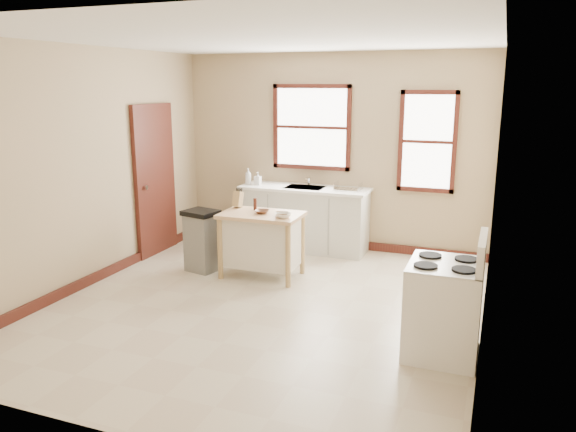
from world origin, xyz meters
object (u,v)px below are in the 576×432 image
object	(u,v)px
dish_rack	(348,187)
soap_bottle_b	(258,178)
kitchen_island	(262,245)
knife_block	(238,200)
gas_stove	(444,295)
bowl_a	(262,212)
bowl_b	(282,214)
pepper_grinder	(255,204)
bowl_c	(283,216)
soap_bottle_a	(248,176)
trash_bin	(202,241)

from	to	relation	value
dish_rack	soap_bottle_b	bearing A→B (deg)	158.98
kitchen_island	knife_block	world-z (taller)	knife_block
gas_stove	soap_bottle_b	bearing A→B (deg)	138.55
soap_bottle_b	knife_block	xyz separation A→B (m)	(0.19, -1.06, -0.10)
bowl_a	bowl_b	distance (m)	0.27
soap_bottle_b	kitchen_island	world-z (taller)	soap_bottle_b
dish_rack	gas_stove	size ratio (longest dim) A/B	0.33
pepper_grinder	bowl_c	world-z (taller)	pepper_grinder
soap_bottle_a	gas_stove	bearing A→B (deg)	-46.79
trash_bin	bowl_c	bearing A→B (deg)	10.09
soap_bottle_b	trash_bin	world-z (taller)	soap_bottle_b
bowl_b	knife_block	bearing A→B (deg)	162.63
pepper_grinder	bowl_c	bearing A→B (deg)	-29.48
soap_bottle_b	kitchen_island	size ratio (longest dim) A/B	0.19
soap_bottle_a	dish_rack	distance (m)	1.49
pepper_grinder	trash_bin	world-z (taller)	pepper_grinder
bowl_c	soap_bottle_b	bearing A→B (deg)	124.27
kitchen_island	bowl_a	size ratio (longest dim) A/B	5.69
soap_bottle_b	gas_stove	xyz separation A→B (m)	(2.93, -2.59, -0.45)
kitchen_island	trash_bin	size ratio (longest dim) A/B	1.24
soap_bottle_b	dish_rack	bearing A→B (deg)	4.24
bowl_a	soap_bottle_b	bearing A→B (deg)	115.97
soap_bottle_a	kitchen_island	size ratio (longest dim) A/B	0.24
kitchen_island	bowl_c	bearing A→B (deg)	-22.18
soap_bottle_a	bowl_a	distance (m)	1.46
bowl_b	pepper_grinder	bearing A→B (deg)	158.46
knife_block	trash_bin	xyz separation A→B (m)	(-0.39, -0.27, -0.51)
bowl_b	trash_bin	size ratio (longest dim) A/B	0.21
soap_bottle_b	pepper_grinder	distance (m)	1.20
kitchen_island	knife_block	bearing A→B (deg)	154.09
kitchen_island	soap_bottle_a	bearing A→B (deg)	120.18
soap_bottle_a	trash_bin	distance (m)	1.46
soap_bottle_b	trash_bin	size ratio (longest dim) A/B	0.24
bowl_b	dish_rack	bearing A→B (deg)	71.23
pepper_grinder	trash_bin	size ratio (longest dim) A/B	0.19
soap_bottle_b	knife_block	size ratio (longest dim) A/B	0.94
gas_stove	bowl_c	bearing A→B (deg)	148.71
soap_bottle_a	pepper_grinder	bearing A→B (deg)	-68.16
kitchen_island	bowl_b	size ratio (longest dim) A/B	6.01
soap_bottle_a	kitchen_island	bearing A→B (deg)	-65.74
pepper_grinder	gas_stove	world-z (taller)	gas_stove
soap_bottle_a	gas_stove	world-z (taller)	soap_bottle_a
soap_bottle_a	dish_rack	world-z (taller)	soap_bottle_a
soap_bottle_a	gas_stove	size ratio (longest dim) A/B	0.21
soap_bottle_b	bowl_c	bearing A→B (deg)	-54.49
kitchen_island	bowl_b	xyz separation A→B (m)	(0.29, -0.03, 0.43)
pepper_grinder	soap_bottle_a	bearing A→B (deg)	118.74
pepper_grinder	trash_bin	bearing A→B (deg)	-161.10
dish_rack	bowl_c	world-z (taller)	dish_rack
bowl_c	trash_bin	xyz separation A→B (m)	(-1.15, 0.05, -0.44)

